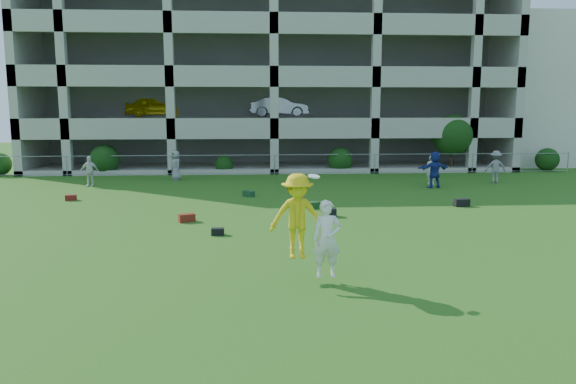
{
  "coord_description": "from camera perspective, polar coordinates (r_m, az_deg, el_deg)",
  "views": [
    {
      "loc": [
        -1.43,
        -13.97,
        4.02
      ],
      "look_at": [
        -0.28,
        3.0,
        1.4
      ],
      "focal_mm": 35.0,
      "sensor_mm": 36.0,
      "label": 1
    }
  ],
  "objects": [
    {
      "name": "bag_red_f",
      "position": [
        25.79,
        -21.19,
        -0.54
      ],
      "size": [
        0.5,
        0.37,
        0.24
      ],
      "primitive_type": "cube",
      "rotation": [
        0.0,
        0.0,
        0.2
      ],
      "color": "#611810",
      "rests_on": "ground"
    },
    {
      "name": "shrub_row",
      "position": [
        34.3,
        6.27,
        4.51
      ],
      "size": [
        34.38,
        2.52,
        3.5
      ],
      "color": "#163D11",
      "rests_on": "ground"
    },
    {
      "name": "bag_black_b",
      "position": [
        17.78,
        -7.15,
        -4.02
      ],
      "size": [
        0.41,
        0.26,
        0.22
      ],
      "primitive_type": "cube",
      "rotation": [
        0.0,
        0.0,
        0.02
      ],
      "color": "black",
      "rests_on": "ground"
    },
    {
      "name": "fence",
      "position": [
        33.18,
        -1.38,
        2.86
      ],
      "size": [
        36.06,
        0.06,
        1.2
      ],
      "color": "gray",
      "rests_on": "ground"
    },
    {
      "name": "bag_black_e",
      "position": [
        23.7,
        17.23,
        -1.04
      ],
      "size": [
        0.63,
        0.36,
        0.3
      ],
      "primitive_type": "cube",
      "rotation": [
        0.0,
        0.0,
        0.1
      ],
      "color": "black",
      "rests_on": "ground"
    },
    {
      "name": "bystander_f",
      "position": [
        31.43,
        20.33,
        2.42
      ],
      "size": [
        1.19,
        0.82,
        1.69
      ],
      "primitive_type": "imported",
      "rotation": [
        0.0,
        0.0,
        2.96
      ],
      "color": "gray",
      "rests_on": "ground"
    },
    {
      "name": "ground",
      "position": [
        14.61,
        1.91,
        -7.22
      ],
      "size": [
        100.0,
        100.0,
        0.0
      ],
      "primitive_type": "plane",
      "color": "#235114",
      "rests_on": "ground"
    },
    {
      "name": "frisbee_contest",
      "position": [
        12.83,
        1.6,
        -2.95
      ],
      "size": [
        1.61,
        0.84,
        2.35
      ],
      "color": "yellow",
      "rests_on": "ground"
    },
    {
      "name": "stucco_building",
      "position": [
        48.57,
        26.68,
        9.0
      ],
      "size": [
        16.0,
        14.0,
        10.0
      ],
      "primitive_type": "cube",
      "color": "beige",
      "rests_on": "ground"
    },
    {
      "name": "bag_green_g",
      "position": [
        25.12,
        -4.02,
        -0.18
      ],
      "size": [
        0.56,
        0.57,
        0.25
      ],
      "primitive_type": "cube",
      "rotation": [
        0.0,
        0.0,
        -0.8
      ],
      "color": "#13351B",
      "rests_on": "ground"
    },
    {
      "name": "parking_garage",
      "position": [
        41.74,
        -1.96,
        11.49
      ],
      "size": [
        30.0,
        14.0,
        12.0
      ],
      "color": "#9E998C",
      "rests_on": "ground"
    },
    {
      "name": "bystander_c",
      "position": [
        31.17,
        -11.3,
        2.67
      ],
      "size": [
        0.84,
        0.94,
        1.61
      ],
      "primitive_type": "imported",
      "rotation": [
        0.0,
        0.0,
        -1.03
      ],
      "color": "gray",
      "rests_on": "ground"
    },
    {
      "name": "bystander_e",
      "position": [
        29.71,
        14.36,
        2.19
      ],
      "size": [
        0.66,
        0.64,
        1.52
      ],
      "primitive_type": "imported",
      "rotation": [
        0.0,
        0.0,
        2.4
      ],
      "color": "white",
      "rests_on": "ground"
    },
    {
      "name": "bag_green_c",
      "position": [
        22.2,
        2.56,
        -1.34
      ],
      "size": [
        0.6,
        0.53,
        0.26
      ],
      "primitive_type": "cube",
      "rotation": [
        0.0,
        0.0,
        0.43
      ],
      "color": "#163B15",
      "rests_on": "ground"
    },
    {
      "name": "bystander_d",
      "position": [
        28.59,
        14.66,
        2.21
      ],
      "size": [
        1.75,
        0.89,
        1.8
      ],
      "primitive_type": "imported",
      "rotation": [
        0.0,
        0.0,
        3.36
      ],
      "color": "navy",
      "rests_on": "ground"
    },
    {
      "name": "bystander_b",
      "position": [
        29.84,
        -19.53,
        1.99
      ],
      "size": [
        0.91,
        0.42,
        1.53
      ],
      "primitive_type": "imported",
      "rotation": [
        0.0,
        0.0,
        0.05
      ],
      "color": "silver",
      "rests_on": "ground"
    },
    {
      "name": "crate_d",
      "position": [
        20.63,
        4.42,
        -2.08
      ],
      "size": [
        0.36,
        0.36,
        0.3
      ],
      "primitive_type": "cube",
      "rotation": [
        0.0,
        0.0,
        -0.03
      ],
      "color": "black",
      "rests_on": "ground"
    },
    {
      "name": "bag_red_a",
      "position": [
        19.94,
        -10.25,
        -2.6
      ],
      "size": [
        0.62,
        0.48,
        0.28
      ],
      "primitive_type": "cube",
      "rotation": [
        0.0,
        0.0,
        0.37
      ],
      "color": "#611A10",
      "rests_on": "ground"
    }
  ]
}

